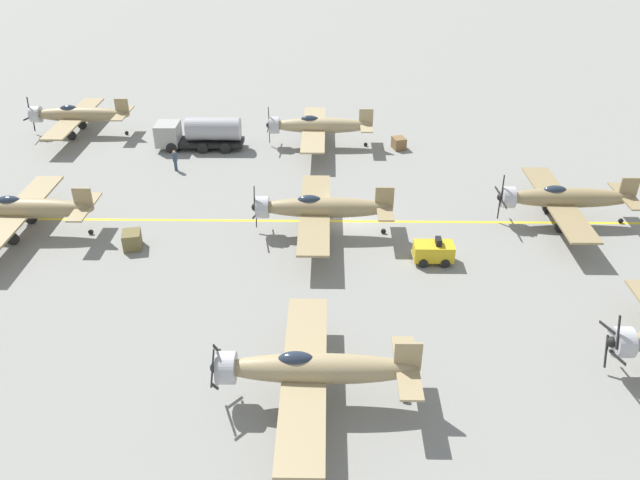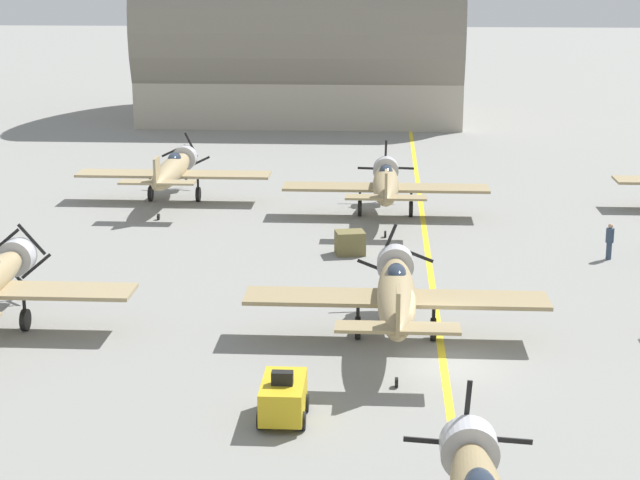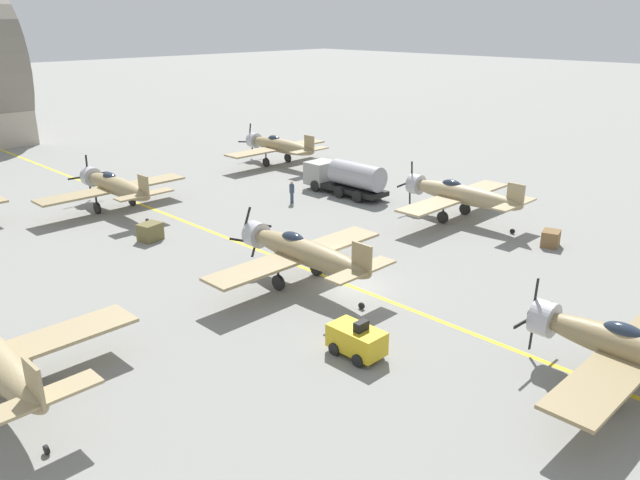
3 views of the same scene
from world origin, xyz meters
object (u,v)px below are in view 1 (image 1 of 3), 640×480
airplane_mid_right (318,126)px  supply_crate_by_tanker (399,143)px  airplane_far_center (21,209)px  ground_crew_walking (175,160)px  airplane_mid_center (320,208)px  tow_tractor (434,251)px  airplane_mid_left (311,369)px  supply_crate_mid_lane (132,240)px  airplane_far_right (77,115)px  fuel_tanker (199,133)px  airplane_near_center (564,198)px

airplane_mid_right → supply_crate_by_tanker: size_ratio=9.27×
airplane_mid_right → supply_crate_by_tanker: (-0.54, -7.62, -1.47)m
airplane_far_center → ground_crew_walking: bearing=-42.6°
airplane_mid_center → airplane_mid_right: size_ratio=1.00×
airplane_mid_right → tow_tractor: airplane_mid_right is taller
airplane_mid_left → ground_crew_walking: bearing=21.4°
airplane_mid_center → supply_crate_mid_lane: bearing=91.3°
airplane_mid_right → ground_crew_walking: airplane_mid_right is taller
airplane_far_right → supply_crate_by_tanker: airplane_far_right is taller
supply_crate_mid_lane → airplane_mid_center: bearing=-80.2°
airplane_far_right → tow_tractor: size_ratio=4.62×
airplane_far_center → ground_crew_walking: 14.00m
airplane_far_center → airplane_mid_center: bearing=-95.1°
supply_crate_mid_lane → airplane_mid_right: bearing=-33.3°
airplane_mid_right → fuel_tanker: airplane_mid_right is taller
supply_crate_mid_lane → airplane_near_center: bearing=-82.5°
airplane_far_center → airplane_near_center: bearing=-92.9°
airplane_far_center → airplane_mid_center: (0.41, -20.95, 0.00)m
supply_crate_mid_lane → ground_crew_walking: bearing=-0.8°
airplane_far_center → fuel_tanker: bearing=-36.4°
ground_crew_walking → supply_crate_by_tanker: bearing=-75.0°
ground_crew_walking → tow_tractor: bearing=-125.8°
airplane_mid_left → supply_crate_by_tanker: (32.71, -7.32, -1.47)m
fuel_tanker → supply_crate_by_tanker: bearing=-89.4°
airplane_far_center → supply_crate_by_tanker: 32.67m
fuel_tanker → airplane_mid_right: bearing=-86.1°
airplane_near_center → fuel_tanker: (14.13, 29.10, -0.50)m
airplane_mid_center → fuel_tanker: airplane_mid_center is taller
airplane_near_center → airplane_mid_right: same height
airplane_mid_left → supply_crate_mid_lane: size_ratio=8.30×
airplane_mid_left → fuel_tanker: size_ratio=1.50×
airplane_far_center → tow_tractor: (-3.33, -28.51, -1.22)m
airplane_far_center → ground_crew_walking: size_ratio=6.48×
airplane_near_center → airplane_mid_right: 23.43m
ground_crew_walking → supply_crate_mid_lane: ground_crew_walking is taller
airplane_mid_right → supply_crate_mid_lane: airplane_mid_right is taller
supply_crate_by_tanker → supply_crate_mid_lane: supply_crate_mid_lane is taller
supply_crate_by_tanker → airplane_far_center: bearing=120.5°
airplane_mid_left → airplane_near_center: bearing=-47.3°
airplane_mid_center → airplane_mid_left: size_ratio=1.00×
airplane_mid_center → airplane_mid_left: bearing=171.0°
tow_tractor → ground_crew_walking: (14.59, 20.23, 0.22)m
airplane_far_right → airplane_far_center: bearing=-157.3°
airplane_far_center → ground_crew_walking: airplane_far_center is taller
airplane_far_right → supply_crate_mid_lane: bearing=-138.9°
airplane_mid_left → supply_crate_mid_lane: airplane_mid_left is taller
airplane_far_right → airplane_mid_left: size_ratio=1.00×
airplane_far_center → airplane_mid_left: (-16.15, -20.80, 0.00)m
airplane_mid_right → supply_crate_mid_lane: size_ratio=8.30×
supply_crate_mid_lane → airplane_mid_left: bearing=-138.5°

